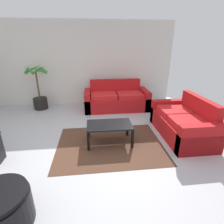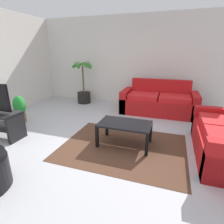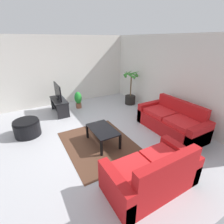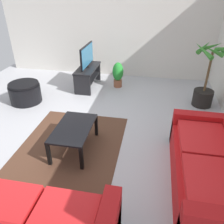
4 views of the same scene
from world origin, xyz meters
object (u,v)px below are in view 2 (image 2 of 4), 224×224
Objects in this scene: couch_main at (158,102)px; potted_palm at (84,88)px; coffee_table at (125,126)px; potted_plant_small at (20,108)px.

potted_palm is at bearing 173.85° from couch_main.
coffee_table is 3.08m from potted_palm.
couch_main is 3.05× the size of potted_plant_small.
couch_main is 1.43× the size of potted_palm.
potted_palm is at bearing 71.86° from potted_plant_small.
potted_plant_small reaches higher than coffee_table.
couch_main is at bearing 78.20° from coffee_table.
potted_plant_small is at bearing -108.14° from potted_palm.
coffee_table is at bearing -5.85° from potted_plant_small.
couch_main is at bearing 29.73° from potted_plant_small.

